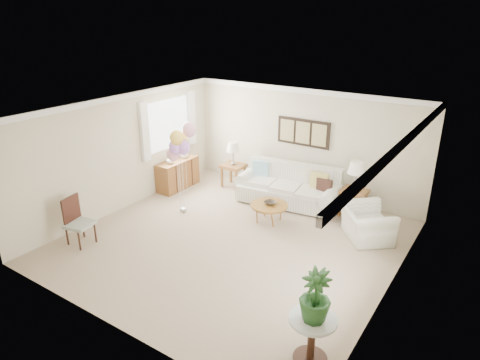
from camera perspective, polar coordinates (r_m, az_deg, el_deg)
The scene contains 18 objects.
ground_plane at distance 8.58m, azimuth -0.86°, elevation -8.11°, with size 6.00×6.00×0.00m, color tan.
room_shell at distance 8.03m, azimuth -1.20°, elevation 2.53°, with size 6.04×6.04×2.60m.
wall_art_triptych at distance 10.39m, azimuth 8.42°, elevation 6.28°, with size 1.35×0.06×0.65m.
sofa at distance 10.12m, azimuth 6.55°, elevation -1.14°, with size 2.62×1.21×0.93m.
end_table_left at distance 10.96m, azimuth -0.90°, elevation 1.60°, with size 0.55×0.50×0.61m.
end_table_right at distance 9.71m, azimuth 14.93°, elevation -1.85°, with size 0.56×0.50×0.61m.
lamp_left at distance 10.79m, azimuth -0.92°, elevation 4.34°, with size 0.33×0.33×0.59m.
lamp_right at distance 9.50m, azimuth 15.27°, elevation 1.47°, with size 0.37×0.37×0.66m.
coffee_table at distance 9.18m, azimuth 3.91°, elevation -3.45°, with size 0.80×0.80×0.41m.
decor_bowl at distance 9.17m, azimuth 4.05°, elevation -3.05°, with size 0.25×0.25×0.06m, color #2B231B.
armchair at distance 8.89m, azimuth 16.45°, elevation -5.55°, with size 1.01×0.89×0.66m, color silver.
side_table at distance 5.80m, azimuth 9.62°, elevation -18.96°, with size 0.62×0.62×0.67m.
potted_plant at distance 5.46m, azimuth 10.00°, elevation -14.97°, with size 0.40×0.40×0.71m, color #22461E.
accent_chair at distance 8.87m, azimuth -20.92°, elevation -5.00°, with size 0.55×0.55×0.95m.
credenza at distance 11.06m, azimuth -8.31°, elevation 0.79°, with size 0.46×1.20×0.74m.
vase_white at distance 10.70m, azimuth -9.31°, elevation 2.68°, with size 0.18×0.18×0.19m, color silver.
vase_sage at distance 11.07m, azimuth -7.46°, elevation 3.48°, with size 0.20×0.20×0.21m, color silver.
balloon_cluster at distance 9.20m, azimuth -8.02°, elevation 4.92°, with size 0.63×0.63×2.10m.
Camera 1 is at (4.23, -6.14, 4.24)m, focal length 32.00 mm.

